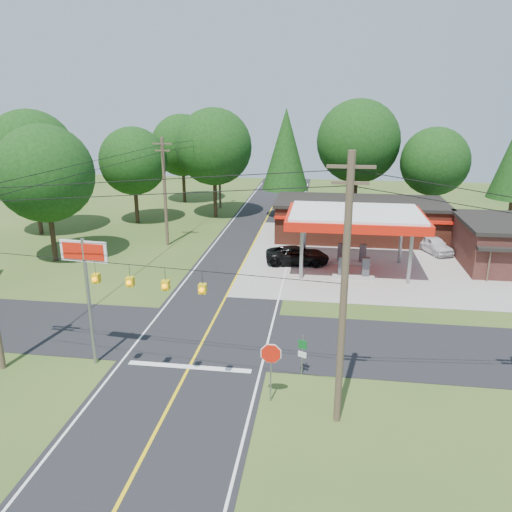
# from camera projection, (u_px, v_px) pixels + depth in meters

# --- Properties ---
(ground) EXTENTS (120.00, 120.00, 0.00)m
(ground) POSITION_uv_depth(u_px,v_px,m) (206.00, 336.00, 29.19)
(ground) COLOR #2F4C1A
(ground) RESTS_ON ground
(main_highway) EXTENTS (8.00, 120.00, 0.02)m
(main_highway) POSITION_uv_depth(u_px,v_px,m) (206.00, 336.00, 29.19)
(main_highway) COLOR black
(main_highway) RESTS_ON ground
(cross_road) EXTENTS (70.00, 7.00, 0.02)m
(cross_road) POSITION_uv_depth(u_px,v_px,m) (206.00, 336.00, 29.19)
(cross_road) COLOR black
(cross_road) RESTS_ON ground
(lane_center_yellow) EXTENTS (0.15, 110.00, 0.00)m
(lane_center_yellow) POSITION_uv_depth(u_px,v_px,m) (206.00, 336.00, 29.19)
(lane_center_yellow) COLOR yellow
(lane_center_yellow) RESTS_ON main_highway
(gas_canopy) EXTENTS (10.60, 7.40, 4.88)m
(gas_canopy) POSITION_uv_depth(u_px,v_px,m) (355.00, 219.00, 38.97)
(gas_canopy) COLOR gray
(gas_canopy) RESTS_ON ground
(convenience_store) EXTENTS (16.40, 7.55, 3.80)m
(convenience_store) POSITION_uv_depth(u_px,v_px,m) (359.00, 219.00, 48.97)
(convenience_store) COLOR maroon
(convenience_store) RESTS_ON ground
(utility_pole_near_right) EXTENTS (1.80, 0.30, 11.50)m
(utility_pole_near_right) POSITION_uv_depth(u_px,v_px,m) (344.00, 292.00, 19.79)
(utility_pole_near_right) COLOR #473828
(utility_pole_near_right) RESTS_ON ground
(utility_pole_far_left) EXTENTS (1.80, 0.30, 10.00)m
(utility_pole_far_left) POSITION_uv_depth(u_px,v_px,m) (165.00, 190.00, 45.66)
(utility_pole_far_left) COLOR #473828
(utility_pole_far_left) RESTS_ON ground
(utility_pole_north) EXTENTS (0.30, 0.30, 9.50)m
(utility_pole_north) POSITION_uv_depth(u_px,v_px,m) (220.00, 170.00, 61.64)
(utility_pole_north) COLOR #473828
(utility_pole_north) RESTS_ON ground
(overhead_beacons) EXTENTS (17.04, 2.04, 1.03)m
(overhead_beacons) POSITION_uv_depth(u_px,v_px,m) (147.00, 268.00, 21.78)
(overhead_beacons) COLOR black
(overhead_beacons) RESTS_ON ground
(treeline_backdrop) EXTENTS (70.27, 51.59, 13.30)m
(treeline_backdrop) POSITION_uv_depth(u_px,v_px,m) (268.00, 159.00, 49.47)
(treeline_backdrop) COLOR #332316
(treeline_backdrop) RESTS_ON ground
(suv_car) EXTENTS (5.76, 5.76, 1.47)m
(suv_car) POSITION_uv_depth(u_px,v_px,m) (297.00, 255.00, 41.65)
(suv_car) COLOR black
(suv_car) RESTS_ON ground
(sedan_car) EXTENTS (5.62, 5.62, 1.46)m
(sedan_car) POSITION_uv_depth(u_px,v_px,m) (434.00, 245.00, 44.68)
(sedan_car) COLOR silver
(sedan_car) RESTS_ON ground
(big_stop_sign) EXTENTS (2.52, 0.35, 6.78)m
(big_stop_sign) POSITION_uv_depth(u_px,v_px,m) (86.00, 273.00, 24.70)
(big_stop_sign) COLOR gray
(big_stop_sign) RESTS_ON ground
(octagonal_stop_sign) EXTENTS (1.01, 0.09, 2.95)m
(octagonal_stop_sign) POSITION_uv_depth(u_px,v_px,m) (271.00, 358.00, 22.24)
(octagonal_stop_sign) COLOR gray
(octagonal_stop_sign) RESTS_ON ground
(route_sign_post) EXTENTS (0.43, 0.21, 2.22)m
(route_sign_post) POSITION_uv_depth(u_px,v_px,m) (302.00, 351.00, 24.70)
(route_sign_post) COLOR gray
(route_sign_post) RESTS_ON ground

